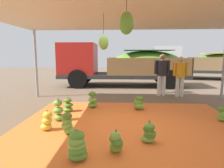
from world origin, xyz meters
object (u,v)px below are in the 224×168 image
Objects in this scene: banana_bunch_10 at (68,124)px; worker_1 at (180,74)px; banana_bunch_0 at (59,111)px; banana_bunch_9 at (77,146)px; cargo_truck_main at (120,64)px; worker_0 at (162,72)px; banana_bunch_3 at (149,133)px; banana_bunch_4 at (93,100)px; cargo_truck_far at (198,62)px; banana_bunch_1 at (139,103)px; banana_bunch_2 at (116,143)px; banana_bunch_5 at (47,121)px; banana_bunch_8 at (68,105)px; banana_bunch_6 at (222,114)px; worker_2 at (162,73)px.

worker_1 is at bearing 49.16° from banana_bunch_10.
banana_bunch_9 is at bearing -63.63° from banana_bunch_0.
worker_0 is at bearing -55.45° from cargo_truck_main.
banana_bunch_3 is 0.80× the size of banana_bunch_4.
banana_bunch_4 is 0.08× the size of cargo_truck_far.
banana_bunch_1 is at bearing 27.32° from banana_bunch_0.
banana_bunch_10 is 5.60m from worker_1.
banana_bunch_0 is at bearing 151.84° from banana_bunch_3.
worker_1 reaches higher than banana_bunch_2.
banana_bunch_1 is 2.93m from banana_bunch_5.
banana_bunch_8 is (0.06, 1.53, -0.02)m from banana_bunch_5.
cargo_truck_far is at bearing 58.46° from worker_0.
banana_bunch_9 is 0.07× the size of cargo_truck_main.
banana_bunch_8 reaches higher than banana_bunch_2.
banana_bunch_6 is at bearing 15.45° from banana_bunch_10.
banana_bunch_10 is 0.33× the size of worker_2.
worker_0 is (-0.95, 3.31, 0.85)m from banana_bunch_6.
banana_bunch_4 is 3.27m from banana_bunch_9.
banana_bunch_0 is at bearing 133.74° from banana_bunch_2.
cargo_truck_far is at bearing 55.17° from banana_bunch_5.
worker_2 reaches higher than banana_bunch_6.
banana_bunch_9 is 6.17m from worker_1.
banana_bunch_5 is at bearing -168.67° from banana_bunch_6.
banana_bunch_5 reaches higher than banana_bunch_2.
banana_bunch_4 is 2.22m from banana_bunch_10.
banana_bunch_4 is at bearing 84.43° from banana_bunch_10.
banana_bunch_6 is (2.11, -0.96, -0.03)m from banana_bunch_1.
cargo_truck_far is 4.30× the size of worker_1.
banana_bunch_4 is (-1.53, 2.54, 0.06)m from banana_bunch_3.
worker_0 is (3.39, 3.50, 0.77)m from banana_bunch_0.
banana_bunch_6 is (4.35, 0.19, -0.07)m from banana_bunch_0.
banana_bunch_9 is at bearing -148.08° from banana_bunch_6.
banana_bunch_9 is (-1.29, -0.72, 0.04)m from banana_bunch_3.
banana_bunch_1 reaches higher than banana_bunch_5.
banana_bunch_9 is 0.29× the size of worker_0.
banana_bunch_4 is 5.00m from cargo_truck_main.
worker_0 is (1.80, 5.17, 0.84)m from banana_bunch_2.
banana_bunch_1 is 5.16m from cargo_truck_main.
worker_2 is (1.93, 5.73, 0.74)m from banana_bunch_2.
banana_bunch_2 is at bearing -102.77° from banana_bunch_1.
worker_2 is (3.52, 4.07, 0.67)m from banana_bunch_0.
banana_bunch_3 reaches higher than banana_bunch_6.
banana_bunch_10 is at bearing -123.50° from worker_0.
banana_bunch_9 reaches higher than banana_bunch_3.
banana_bunch_0 reaches higher than banana_bunch_5.
cargo_truck_main is 4.01× the size of worker_0.
worker_0 is at bearing 165.96° from worker_1.
banana_bunch_8 is at bearing -137.43° from worker_2.
banana_bunch_6 is 0.84× the size of banana_bunch_10.
cargo_truck_main is at bearing 79.96° from banana_bunch_4.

